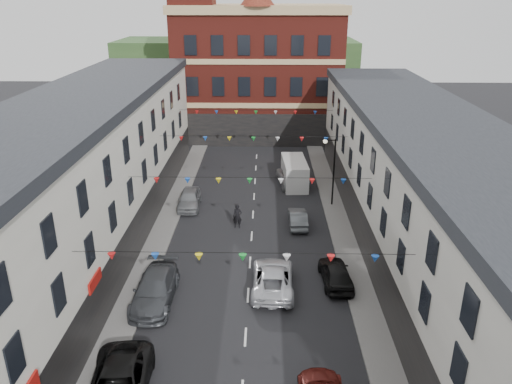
# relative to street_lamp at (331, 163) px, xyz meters

# --- Properties ---
(ground) EXTENTS (160.00, 160.00, 0.00)m
(ground) POSITION_rel_street_lamp_xyz_m (-6.55, -14.00, -3.90)
(ground) COLOR black
(ground) RESTS_ON ground
(pavement_left) EXTENTS (1.80, 64.00, 0.15)m
(pavement_left) POSITION_rel_street_lamp_xyz_m (-13.45, -12.00, -3.83)
(pavement_left) COLOR #605E5B
(pavement_left) RESTS_ON ground
(pavement_right) EXTENTS (1.80, 64.00, 0.15)m
(pavement_right) POSITION_rel_street_lamp_xyz_m (0.35, -12.00, -3.83)
(pavement_right) COLOR #605E5B
(pavement_right) RESTS_ON ground
(terrace_left) EXTENTS (8.40, 56.00, 10.70)m
(terrace_left) POSITION_rel_street_lamp_xyz_m (-18.33, -13.00, 1.44)
(terrace_left) COLOR beige
(terrace_left) RESTS_ON ground
(terrace_right) EXTENTS (8.40, 56.00, 9.70)m
(terrace_right) POSITION_rel_street_lamp_xyz_m (5.23, -13.00, 0.95)
(terrace_right) COLOR beige
(terrace_right) RESTS_ON ground
(civic_building) EXTENTS (20.60, 13.30, 18.50)m
(civic_building) POSITION_rel_street_lamp_xyz_m (-6.55, 23.95, 4.23)
(civic_building) COLOR maroon
(civic_building) RESTS_ON ground
(clock_tower) EXTENTS (5.60, 5.60, 30.00)m
(clock_tower) POSITION_rel_street_lamp_xyz_m (-14.05, 21.00, 11.03)
(clock_tower) COLOR maroon
(clock_tower) RESTS_ON ground
(distant_hill) EXTENTS (40.00, 14.00, 10.00)m
(distant_hill) POSITION_rel_street_lamp_xyz_m (-10.55, 48.00, 1.10)
(distant_hill) COLOR #274721
(distant_hill) RESTS_ON ground
(street_lamp) EXTENTS (1.10, 0.36, 6.00)m
(street_lamp) POSITION_rel_street_lamp_xyz_m (0.00, 0.00, 0.00)
(street_lamp) COLOR black
(street_lamp) RESTS_ON ground
(car_left_d) EXTENTS (2.32, 5.65, 1.64)m
(car_left_d) POSITION_rel_street_lamp_xyz_m (-12.05, -14.73, -3.09)
(car_left_d) COLOR #414449
(car_left_d) RESTS_ON ground
(car_left_e) EXTENTS (1.95, 4.54, 1.53)m
(car_left_e) POSITION_rel_street_lamp_xyz_m (-12.05, -0.52, -3.14)
(car_left_e) COLOR gray
(car_left_e) RESTS_ON ground
(car_right_d) EXTENTS (2.02, 4.44, 1.48)m
(car_right_d) POSITION_rel_street_lamp_xyz_m (-1.05, -12.54, -3.16)
(car_right_d) COLOR black
(car_right_d) RESTS_ON ground
(car_right_e) EXTENTS (1.43, 3.92, 1.28)m
(car_right_e) POSITION_rel_street_lamp_xyz_m (-2.95, -4.03, -3.26)
(car_right_e) COLOR #55595D
(car_right_e) RESTS_ON ground
(car_right_f) EXTENTS (3.26, 5.83, 1.54)m
(car_right_f) POSITION_rel_street_lamp_xyz_m (-2.95, 5.36, -3.14)
(car_right_f) COLOR #A0A2A5
(car_right_f) RESTS_ON ground
(moving_car) EXTENTS (2.64, 5.54, 1.53)m
(moving_car) POSITION_rel_street_lamp_xyz_m (-5.04, -13.22, -3.14)
(moving_car) COLOR silver
(moving_car) RESTS_ON ground
(white_van) EXTENTS (2.43, 5.62, 2.44)m
(white_van) POSITION_rel_street_lamp_xyz_m (-2.75, 5.19, -2.69)
(white_van) COLOR silver
(white_van) RESTS_ON ground
(pedestrian) EXTENTS (0.73, 0.49, 1.94)m
(pedestrian) POSITION_rel_street_lamp_xyz_m (-7.70, -4.49, -2.94)
(pedestrian) COLOR black
(pedestrian) RESTS_ON ground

